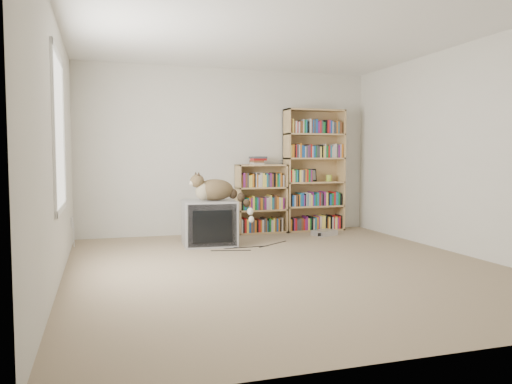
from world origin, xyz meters
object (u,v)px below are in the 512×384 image
object	(u,v)px
cat	(220,193)
bookcase_tall	(314,174)
dvd_player	(324,233)
crt_tv	(209,223)
bookcase_short	(261,201)

from	to	relation	value
cat	bookcase_tall	bearing A→B (deg)	16.04
bookcase_tall	dvd_player	world-z (taller)	bookcase_tall
crt_tv	bookcase_tall	bearing A→B (deg)	26.77
cat	dvd_player	xyz separation A→B (m)	(1.67, 0.33, -0.66)
crt_tv	bookcase_short	bearing A→B (deg)	42.61
dvd_player	bookcase_short	bearing A→B (deg)	126.96
crt_tv	bookcase_tall	world-z (taller)	bookcase_tall
crt_tv	dvd_player	distance (m)	1.85
bookcase_short	dvd_player	distance (m)	1.08
crt_tv	bookcase_short	distance (m)	1.28
cat	bookcase_short	bearing A→B (deg)	34.93
crt_tv	dvd_player	bearing A→B (deg)	12.11
dvd_player	crt_tv	bearing A→B (deg)	167.82
bookcase_short	dvd_player	world-z (taller)	bookcase_short
crt_tv	cat	world-z (taller)	cat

